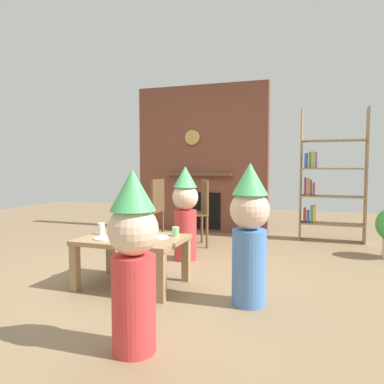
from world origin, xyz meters
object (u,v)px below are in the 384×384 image
(paper_cup_near_right, at_px, (132,235))
(dining_chair_left, at_px, (152,206))
(paper_cup_far_left, at_px, (132,227))
(child_in_pink, at_px, (249,230))
(child_by_the_chairs, at_px, (185,211))
(paper_plate_front, at_px, (158,237))
(bookshelf, at_px, (326,181))
(paper_cup_near_left, at_px, (101,229))
(paper_plate_rear, at_px, (106,238))
(dining_chair_middle, at_px, (198,209))
(coffee_table, at_px, (133,246))
(child_with_cone_hat, at_px, (133,257))
(birthday_cake_slice, at_px, (117,228))
(paper_cup_center, at_px, (175,231))

(paper_cup_near_right, height_order, dining_chair_left, dining_chair_left)
(paper_cup_far_left, xyz_separation_m, child_in_pink, (1.25, -0.39, 0.10))
(paper_cup_far_left, height_order, child_by_the_chairs, child_by_the_chairs)
(paper_plate_front, xyz_separation_m, child_by_the_chairs, (-0.10, 0.98, 0.12))
(bookshelf, xyz_separation_m, dining_chair_left, (-2.35, -0.89, -0.36))
(paper_cup_near_left, relative_size, paper_plate_rear, 0.52)
(paper_plate_front, bearing_deg, child_in_pink, -11.45)
(paper_plate_front, distance_m, dining_chair_middle, 1.76)
(coffee_table, height_order, child_by_the_chairs, child_by_the_chairs)
(paper_plate_front, bearing_deg, paper_cup_near_left, -177.15)
(paper_cup_far_left, height_order, paper_plate_rear, paper_cup_far_left)
(bookshelf, distance_m, paper_cup_near_right, 3.29)
(child_with_cone_hat, xyz_separation_m, dining_chair_middle, (-0.56, 2.89, -0.06))
(paper_cup_near_left, distance_m, birthday_cake_slice, 0.19)
(paper_cup_near_left, relative_size, dining_chair_middle, 0.12)
(paper_cup_center, height_order, child_by_the_chairs, child_by_the_chairs)
(paper_cup_near_right, height_order, paper_cup_center, paper_cup_near_right)
(paper_cup_near_right, bearing_deg, child_by_the_chairs, 85.99)
(child_with_cone_hat, bearing_deg, dining_chair_middle, -17.65)
(paper_cup_center, distance_m, dining_chair_left, 1.95)
(child_by_the_chairs, bearing_deg, paper_cup_near_left, -18.49)
(paper_cup_near_right, xyz_separation_m, birthday_cake_slice, (-0.34, 0.31, -0.01))
(paper_plate_rear, xyz_separation_m, dining_chair_middle, (0.22, 1.95, 0.06))
(coffee_table, height_order, paper_cup_near_left, paper_cup_near_left)
(child_with_cone_hat, xyz_separation_m, child_by_the_chairs, (-0.46, 2.13, 0.00))
(paper_plate_rear, height_order, child_in_pink, child_in_pink)
(paper_cup_near_right, xyz_separation_m, paper_plate_rear, (-0.24, -0.05, -0.04))
(paper_plate_front, height_order, child_by_the_chairs, child_by_the_chairs)
(paper_cup_near_right, bearing_deg, paper_cup_center, 43.61)
(paper_cup_near_left, distance_m, child_with_cone_hat, 1.46)
(dining_chair_left, bearing_deg, bookshelf, -159.74)
(bookshelf, distance_m, paper_cup_near_left, 3.40)
(paper_cup_far_left, bearing_deg, coffee_table, -60.59)
(birthday_cake_slice, bearing_deg, paper_plate_rear, -74.02)
(child_with_cone_hat, bearing_deg, paper_plate_rear, 11.04)
(child_with_cone_hat, bearing_deg, paper_cup_far_left, 0.17)
(paper_cup_near_left, bearing_deg, child_with_cone_hat, -49.89)
(paper_plate_rear, distance_m, birthday_cake_slice, 0.37)
(child_by_the_chairs, bearing_deg, paper_cup_far_left, -13.22)
(dining_chair_middle, bearing_deg, paper_plate_rear, 54.83)
(paper_cup_near_right, distance_m, child_by_the_chairs, 1.14)
(paper_cup_far_left, distance_m, paper_plate_front, 0.44)
(paper_cup_near_left, height_order, dining_chair_middle, dining_chair_middle)
(child_in_pink, bearing_deg, child_by_the_chairs, -44.35)
(paper_cup_center, xyz_separation_m, paper_cup_far_left, (-0.50, 0.08, 0.00))
(dining_chair_middle, bearing_deg, paper_cup_far_left, 54.39)
(paper_cup_near_right, bearing_deg, coffee_table, 117.73)
(coffee_table, bearing_deg, paper_plate_rear, -143.73)
(child_in_pink, bearing_deg, paper_plate_rear, 7.08)
(bookshelf, distance_m, birthday_cake_slice, 3.23)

